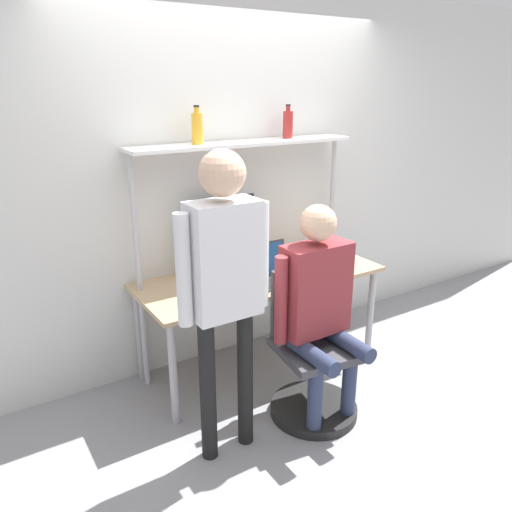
{
  "coord_description": "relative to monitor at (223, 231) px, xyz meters",
  "views": [
    {
      "loc": [
        -1.8,
        -2.42,
        2.02
      ],
      "look_at": [
        -0.35,
        -0.11,
        1.08
      ],
      "focal_mm": 35.0,
      "sensor_mm": 36.0,
      "label": 1
    }
  ],
  "objects": [
    {
      "name": "desk",
      "position": [
        0.19,
        -0.21,
        -0.38
      ],
      "size": [
        1.77,
        0.72,
        0.73
      ],
      "color": "tan",
      "rests_on": "ground_plane"
    },
    {
      "name": "bottle_red",
      "position": [
        0.55,
        0.01,
        0.71
      ],
      "size": [
        0.07,
        0.07,
        0.24
      ],
      "color": "maroon",
      "rests_on": "shelf_unit"
    },
    {
      "name": "person_standing",
      "position": [
        -0.47,
        -0.88,
        0.08
      ],
      "size": [
        0.53,
        0.23,
        1.73
      ],
      "color": "black",
      "rests_on": "ground_plane"
    },
    {
      "name": "wall_back",
      "position": [
        0.19,
        0.18,
        0.32
      ],
      "size": [
        8.0,
        0.06,
        2.7
      ],
      "color": "silver",
      "rests_on": "ground_plane"
    },
    {
      "name": "shelf_unit",
      "position": [
        0.19,
        0.01,
        0.38
      ],
      "size": [
        1.68,
        0.27,
        1.65
      ],
      "color": "white",
      "rests_on": "ground_plane"
    },
    {
      "name": "cell_phone",
      "position": [
        0.47,
        -0.41,
        -0.3
      ],
      "size": [
        0.07,
        0.15,
        0.01
      ],
      "color": "#264C8C",
      "rests_on": "desk"
    },
    {
      "name": "ground_plane",
      "position": [
        0.19,
        -0.58,
        -1.03
      ],
      "size": [
        12.0,
        12.0,
        0.0
      ],
      "primitive_type": "plane",
      "color": "gray"
    },
    {
      "name": "laptop",
      "position": [
        0.19,
        -0.32,
        -0.23
      ],
      "size": [
        0.31,
        0.26,
        0.26
      ],
      "color": "#333338",
      "rests_on": "desk"
    },
    {
      "name": "monitor",
      "position": [
        0.0,
        0.0,
        0.0
      ],
      "size": [
        0.52,
        0.21,
        0.55
      ],
      "color": "#333338",
      "rests_on": "desk"
    },
    {
      "name": "office_chair",
      "position": [
        0.16,
        -0.85,
        -0.74
      ],
      "size": [
        0.56,
        0.56,
        0.94
      ],
      "color": "black",
      "rests_on": "ground_plane"
    },
    {
      "name": "bottle_amber",
      "position": [
        -0.17,
        0.01,
        0.72
      ],
      "size": [
        0.07,
        0.07,
        0.25
      ],
      "color": "gold",
      "rests_on": "shelf_unit"
    },
    {
      "name": "person_seated",
      "position": [
        0.16,
        -0.9,
        -0.22
      ],
      "size": [
        0.58,
        0.47,
        1.38
      ],
      "color": "#2D3856",
      "rests_on": "ground_plane"
    }
  ]
}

